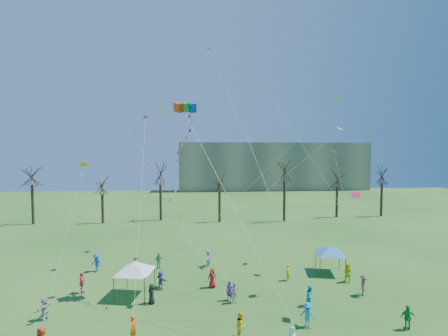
{
  "coord_description": "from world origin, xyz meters",
  "views": [
    {
      "loc": [
        -1.82,
        -19.03,
        12.29
      ],
      "look_at": [
        0.08,
        5.0,
        11.0
      ],
      "focal_mm": 25.0,
      "sensor_mm": 36.0,
      "label": 1
    }
  ],
  "objects": [
    {
      "name": "festival_crowd",
      "position": [
        -1.06,
        6.76,
        0.86
      ],
      "size": [
        26.61,
        14.9,
        1.85
      ],
      "color": "#B83217",
      "rests_on": "ground"
    },
    {
      "name": "big_box_kite",
      "position": [
        -3.05,
        6.72,
        11.67
      ],
      "size": [
        4.42,
        5.75,
        17.86
      ],
      "color": "red",
      "rests_on": "ground"
    },
    {
      "name": "canopy_tent_blue",
      "position": [
        11.33,
        11.0,
        2.35
      ],
      "size": [
        3.63,
        3.63,
        2.77
      ],
      "color": "#3F3F44",
      "rests_on": "ground"
    },
    {
      "name": "bare_tree_row",
      "position": [
        2.49,
        35.67,
        7.09
      ],
      "size": [
        68.08,
        8.75,
        11.05
      ],
      "color": "black",
      "rests_on": "ground"
    },
    {
      "name": "small_kites_aloft",
      "position": [
        0.68,
        10.53,
        13.6
      ],
      "size": [
        29.08,
        19.32,
        35.15
      ],
      "color": "orange",
      "rests_on": "ground"
    },
    {
      "name": "distant_building",
      "position": [
        22.0,
        82.0,
        7.5
      ],
      "size": [
        60.0,
        14.0,
        15.0
      ],
      "primitive_type": "cube",
      "color": "gray",
      "rests_on": "ground"
    },
    {
      "name": "canopy_tent_white",
      "position": [
        -7.31,
        7.36,
        2.52
      ],
      "size": [
        3.9,
        3.9,
        2.97
      ],
      "color": "#3F3F44",
      "rests_on": "ground"
    }
  ]
}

